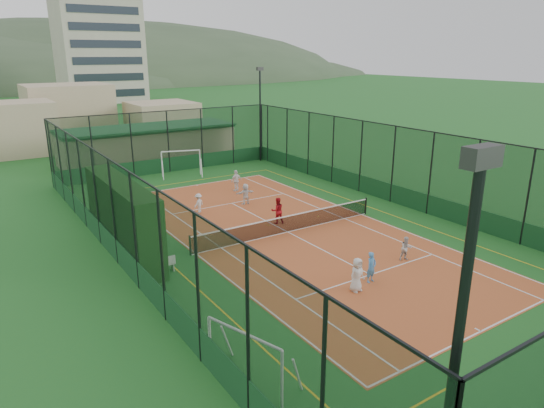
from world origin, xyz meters
The scene contains 21 objects.
ground centered at (0.00, 0.00, 0.00)m, with size 300.00×300.00×0.00m, color #226426.
court_slab centered at (0.00, 0.00, 0.01)m, with size 11.17×23.97×0.01m, color #BB5429.
tennis_net centered at (0.00, 0.00, 0.53)m, with size 11.67×0.12×1.06m, color black, non-canonical shape.
perimeter_fence centered at (0.00, 0.00, 2.50)m, with size 18.12×34.12×5.00m, color black, non-canonical shape.
floodlight_sw centered at (-8.60, -16.60, 4.12)m, with size 0.60×0.26×8.25m, color black, non-canonical shape.
floodlight_ne centered at (8.60, 16.60, 4.12)m, with size 0.60×0.26×8.25m, color black, non-canonical shape.
clubhouse centered at (0.00, 22.00, 1.57)m, with size 15.20×7.20×3.15m, color tan, non-canonical shape.
apartment_tower centered at (12.00, 82.00, 15.00)m, with size 15.00×12.00×30.00m, color beige.
distant_hills centered at (0.00, 150.00, 0.00)m, with size 200.00×60.00×24.00m, color #384C33, non-canonical shape.
hedge_left centered at (-8.30, 2.10, 1.81)m, with size 1.24×8.26×3.62m, color black.
white_bench centered at (-7.80, -1.13, 0.41)m, with size 1.45×0.40×0.81m, color white, non-canonical shape.
futsal_goal_near centered at (-8.50, -9.88, 0.92)m, with size 0.83×2.85×1.84m, color white, non-canonical shape.
futsal_goal_far centered at (0.27, 15.20, 1.00)m, with size 3.10×0.90×2.00m, color white, non-canonical shape.
child_near_left centered at (-1.59, -7.18, 0.74)m, with size 0.71×0.46×1.45m, color white.
child_near_mid centered at (-0.49, -6.89, 0.69)m, with size 0.50×0.33×1.36m, color #4A91D2.
child_near_right centered at (2.51, -6.13, 0.59)m, with size 0.57×0.44×1.17m, color silver.
child_far_left centered at (-2.62, 5.80, 0.62)m, with size 0.78×0.45×1.21m, color silver.
child_far_right centered at (1.72, 8.83, 0.77)m, with size 0.89×0.37×1.52m, color white.
child_far_back centered at (0.69, 5.77, 0.69)m, with size 1.26×0.40×1.36m, color white.
coach centered at (0.33, 1.53, 0.78)m, with size 0.75×0.58×1.54m, color red.
tennis_balls centered at (0.76, 1.40, 0.04)m, with size 3.44×0.63×0.07m.
Camera 1 is at (-14.41, -20.36, 9.42)m, focal length 32.00 mm.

